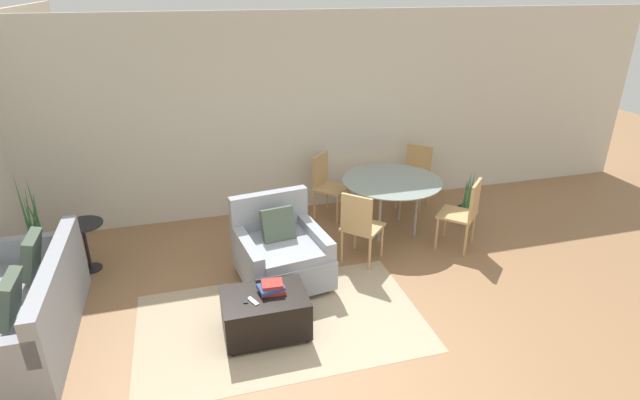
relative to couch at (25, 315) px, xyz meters
name	(u,v)px	position (x,y,z in m)	size (l,w,h in m)	color
ground_plane	(336,370)	(2.62, -1.14, -0.29)	(20.00, 20.00, 0.00)	#936B47
wall_back	(262,118)	(2.62, 2.28, 1.08)	(12.00, 0.06, 2.75)	beige
area_rug	(281,322)	(2.30, -0.37, -0.29)	(2.76, 1.67, 0.01)	tan
couch	(25,315)	(0.00, 0.00, 0.00)	(0.88, 1.88, 0.89)	#999EA8
armchair	(281,252)	(2.46, 0.40, 0.05)	(1.02, 1.07, 0.92)	#999EA8
ottoman	(265,313)	(2.13, -0.48, -0.06)	(0.78, 0.55, 0.42)	black
book_stack	(272,288)	(2.21, -0.45, 0.18)	(0.26, 0.21, 0.10)	#B72D28
tv_remote_primary	(253,301)	(2.01, -0.54, 0.14)	(0.10, 0.15, 0.01)	#B7B7BC
tv_remote_secondary	(245,298)	(1.95, -0.48, 0.14)	(0.06, 0.16, 0.01)	black
potted_plant	(42,251)	(-0.12, 1.27, -0.01)	(0.33, 0.33, 1.25)	#333338
side_table	(85,238)	(0.36, 1.21, 0.12)	(0.45, 0.45, 0.59)	black
dining_table	(392,185)	(4.10, 1.19, 0.37)	(1.29, 1.29, 0.72)	#8C9E99
dining_chair_near_left	(360,223)	(3.41, 0.51, 0.23)	(0.59, 0.59, 0.90)	tan
dining_chair_near_right	(465,210)	(4.78, 0.51, 0.23)	(0.59, 0.59, 0.90)	tan
dining_chair_far_left	(326,181)	(3.41, 1.87, 0.23)	(0.59, 0.59, 0.90)	tan
dining_chair_far_right	(416,172)	(4.78, 1.87, 0.23)	(0.59, 0.59, 0.90)	tan
potted_plant_small	(466,208)	(5.22, 1.16, -0.08)	(0.23, 0.23, 0.76)	#333338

